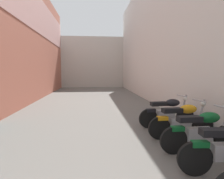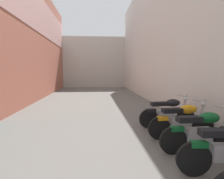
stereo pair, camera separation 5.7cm
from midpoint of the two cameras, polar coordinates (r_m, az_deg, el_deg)
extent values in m
plane|color=#66635E|center=(8.31, -5.20, -7.11)|extent=(38.94, 38.94, 0.00)
cube|color=#B76651|center=(10.88, -24.85, 14.86)|extent=(0.40, 22.94, 7.35)
cube|color=silver|center=(10.89, 14.32, 16.34)|extent=(0.40, 22.94, 7.79)
cube|color=beige|center=(22.60, -5.10, 7.72)|extent=(9.63, 2.00, 5.43)
cylinder|color=black|center=(3.85, 22.74, -17.87)|extent=(0.60, 0.14, 0.60)
cube|color=black|center=(3.84, 27.84, -10.87)|extent=(0.54, 0.27, 0.12)
cube|color=#0F5123|center=(3.79, 24.04, -14.11)|extent=(0.29, 0.17, 0.10)
cylinder|color=black|center=(4.61, 17.42, -13.80)|extent=(0.60, 0.10, 0.60)
cube|color=#9E9EA3|center=(4.83, 23.83, -11.63)|extent=(0.57, 0.22, 0.28)
ellipsoid|color=#0F5123|center=(4.86, 26.35, -7.24)|extent=(0.49, 0.28, 0.24)
cube|color=black|center=(4.63, 21.51, -7.91)|extent=(0.53, 0.24, 0.12)
cylinder|color=#9E9EA3|center=(4.99, 29.40, -4.48)|extent=(0.05, 0.58, 0.04)
cube|color=#0F5123|center=(4.56, 18.44, -10.60)|extent=(0.28, 0.15, 0.10)
cylinder|color=black|center=(6.02, 24.82, -9.48)|extent=(0.60, 0.13, 0.60)
cylinder|color=black|center=(5.44, 13.65, -10.73)|extent=(0.60, 0.13, 0.60)
cube|color=#9E9EA3|center=(5.65, 19.12, -9.00)|extent=(0.57, 0.24, 0.28)
ellipsoid|color=orange|center=(5.69, 21.28, -5.26)|extent=(0.50, 0.30, 0.24)
cube|color=black|center=(5.47, 17.11, -5.75)|extent=(0.54, 0.26, 0.12)
cylinder|color=#9E9EA3|center=(5.91, 24.39, -6.27)|extent=(0.25, 0.08, 0.77)
cylinder|color=#9E9EA3|center=(5.81, 23.95, -2.94)|extent=(0.08, 0.58, 0.04)
sphere|color=silver|center=(5.89, 24.89, -3.85)|extent=(0.14, 0.14, 0.14)
cube|color=orange|center=(5.40, 14.50, -8.00)|extent=(0.29, 0.16, 0.10)
cylinder|color=black|center=(6.92, 20.49, -7.42)|extent=(0.60, 0.13, 0.60)
cylinder|color=black|center=(6.39, 10.67, -8.22)|extent=(0.60, 0.13, 0.60)
cube|color=#9E9EA3|center=(6.59, 15.41, -6.85)|extent=(0.58, 0.25, 0.28)
ellipsoid|color=black|center=(6.62, 17.30, -3.67)|extent=(0.50, 0.30, 0.24)
cube|color=black|center=(6.43, 13.63, -4.02)|extent=(0.54, 0.26, 0.12)
cylinder|color=#9E9EA3|center=(6.82, 20.08, -4.60)|extent=(0.25, 0.08, 0.77)
cylinder|color=#9E9EA3|center=(6.74, 19.66, -1.70)|extent=(0.09, 0.58, 0.04)
sphere|color=silver|center=(6.81, 20.51, -2.50)|extent=(0.14, 0.14, 0.14)
cube|color=black|center=(6.37, 11.39, -5.90)|extent=(0.29, 0.16, 0.10)
camera|label=1|loc=(0.03, -89.71, 0.03)|focal=31.95mm
camera|label=2|loc=(0.03, 90.29, -0.03)|focal=31.95mm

